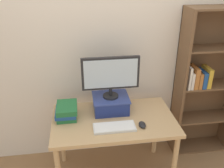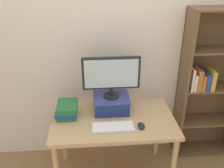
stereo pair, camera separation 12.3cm
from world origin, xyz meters
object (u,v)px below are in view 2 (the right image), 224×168
Objects in this scene: desk at (113,126)px; bookshelf_unit at (210,86)px; keyboard at (113,127)px; riser_box at (111,103)px; computer_monitor at (111,75)px; book_stack at (67,110)px; computer_mouse at (141,126)px.

bookshelf_unit is at bearing 17.73° from desk.
keyboard is at bearing -155.58° from bookshelf_unit.
riser_box reaches higher than keyboard.
computer_monitor is 0.50m from keyboard.
riser_box reaches higher than book_stack.
keyboard is at bearing -96.35° from desk.
computer_monitor reaches higher than desk.
book_stack is (-0.69, 0.26, 0.05)m from computer_mouse.
computer_mouse is at bearing -149.18° from bookshelf_unit.
desk is 4.56× the size of book_stack.
computer_monitor is 0.55m from book_stack.
book_stack is at bearing -170.65° from bookshelf_unit.
book_stack is (-1.55, -0.26, -0.07)m from bookshelf_unit.
riser_box is at bearing 92.86° from desk.
book_stack reaches higher than keyboard.
computer_monitor is at bearing -90.00° from riser_box.
computer_mouse is (0.25, -0.32, -0.38)m from computer_monitor.
riser_box is (-1.11, -0.19, -0.06)m from bookshelf_unit.
bookshelf_unit is at bearing 9.72° from computer_monitor.
computer_monitor is (-1.11, -0.19, 0.25)m from bookshelf_unit.
computer_mouse is at bearing -20.37° from book_stack.
keyboard is at bearing 179.01° from computer_mouse.
bookshelf_unit is 1.01m from computer_mouse.
riser_box is at bearing 88.36° from keyboard.
bookshelf_unit is at bearing 9.64° from riser_box.
book_stack is (-0.45, 0.10, 0.15)m from desk.
bookshelf_unit is 6.61× the size of book_stack.
riser_box reaches higher than computer_mouse.
riser_box is (-0.01, 0.16, 0.17)m from desk.
computer_monitor reaches higher than book_stack.
keyboard is at bearing -91.64° from riser_box.
riser_box is 0.45m from book_stack.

